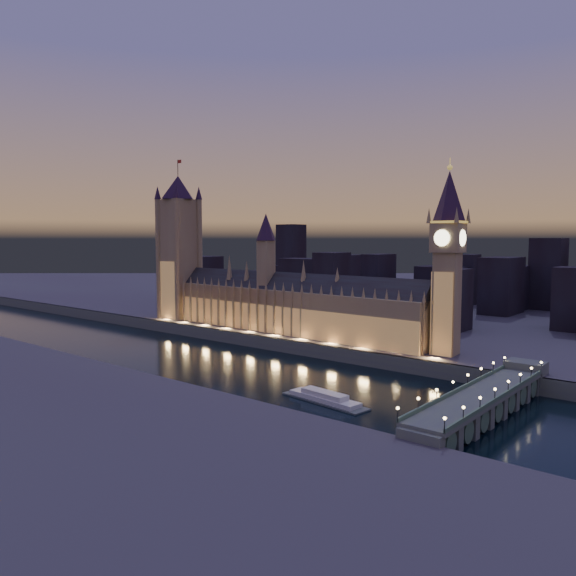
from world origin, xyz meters
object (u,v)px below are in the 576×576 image
Objects in this scene: victoria_tower at (179,240)px; elizabeth_tower at (448,246)px; palace_of_westminster at (288,305)px; westminster_bridge at (486,401)px; river_boat at (324,398)px.

victoria_tower is 218.02m from elizabeth_tower.
elizabeth_tower is at bearing 0.09° from palace_of_westminster.
elizabeth_tower is (108.90, 0.18, 38.82)m from palace_of_westminster.
westminster_bridge is 65.03m from river_boat.
elizabeth_tower is 0.91× the size of westminster_bridge.
victoria_tower is 232.93m from river_boat.
westminster_bridge reaches higher than river_boat.
victoria_tower reaches higher than elizabeth_tower.
elizabeth_tower is 99.58m from westminster_bridge.
river_boat is at bearing -157.64° from westminster_bridge.
palace_of_westminster reaches higher than westminster_bridge.
westminster_bridge is (264.24, -65.38, -62.10)m from victoria_tower.
river_boat is at bearing -98.68° from elizabeth_tower.
palace_of_westminster is 116.80m from victoria_tower.
palace_of_westminster is 169.52m from westminster_bridge.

